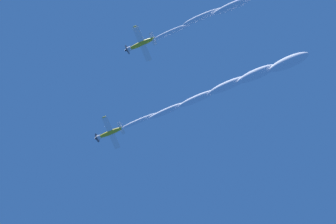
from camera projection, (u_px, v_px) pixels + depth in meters
airplane_lead at (109, 133)px, 89.69m from camera, size 6.82×7.40×2.17m
airplane_left_wingman at (140, 44)px, 84.75m from camera, size 6.86×7.39×2.40m
smoke_trail_lead at (241, 81)px, 85.05m from camera, size 38.38×21.82×5.83m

